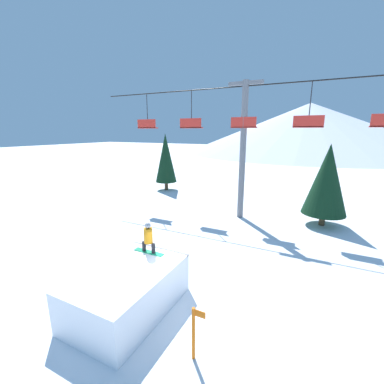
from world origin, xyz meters
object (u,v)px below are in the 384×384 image
(snow_ramp, at_px, (128,291))
(trail_marker, at_px, (194,332))
(snowboarder, at_px, (148,238))
(pine_tree_near, at_px, (327,180))

(snow_ramp, relative_size, trail_marker, 2.53)
(snowboarder, bearing_deg, trail_marker, -35.88)
(pine_tree_near, bearing_deg, trail_marker, -102.96)
(snowboarder, distance_m, trail_marker, 4.18)
(pine_tree_near, bearing_deg, snow_ramp, -115.65)
(snowboarder, bearing_deg, pine_tree_near, 60.76)
(pine_tree_near, xyz_separation_m, trail_marker, (-3.16, -13.71, -2.33))
(pine_tree_near, bearing_deg, snowboarder, -119.24)
(trail_marker, bearing_deg, pine_tree_near, 77.04)
(snowboarder, xyz_separation_m, trail_marker, (3.22, -2.33, -1.32))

